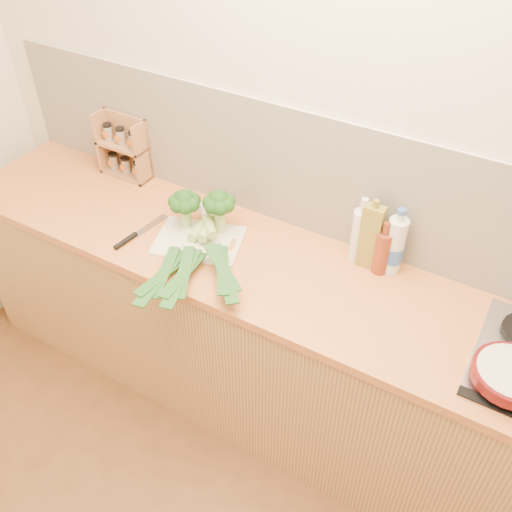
{
  "coord_description": "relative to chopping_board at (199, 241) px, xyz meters",
  "views": [
    {
      "loc": [
        0.73,
        -0.3,
        2.41
      ],
      "look_at": [
        -0.09,
        1.1,
        1.02
      ],
      "focal_mm": 40.0,
      "sensor_mm": 36.0,
      "label": 1
    }
  ],
  "objects": [
    {
      "name": "room_shell",
      "position": [
        0.42,
        0.31,
        0.26
      ],
      "size": [
        3.5,
        3.5,
        3.5
      ],
      "color": "beige",
      "rests_on": "ground"
    },
    {
      "name": "leek_front",
      "position": [
        -0.02,
        -0.01,
        0.03
      ],
      "size": [
        0.16,
        0.73,
        0.04
      ],
      "rotation": [
        0.0,
        0.0,
        0.14
      ],
      "color": "white",
      "rests_on": "chopping_board"
    },
    {
      "name": "broccoli_left",
      "position": [
        -0.1,
        0.05,
        0.13
      ],
      "size": [
        0.14,
        0.14,
        0.18
      ],
      "color": "#A3C472",
      "rests_on": "chopping_board"
    },
    {
      "name": "broccoli_right",
      "position": [
        0.04,
        0.1,
        0.14
      ],
      "size": [
        0.14,
        0.14,
        0.2
      ],
      "color": "#A3C472",
      "rests_on": "chopping_board"
    },
    {
      "name": "glass_bottle",
      "position": [
        0.61,
        0.24,
        0.12
      ],
      "size": [
        0.07,
        0.07,
        0.29
      ],
      "color": "silver",
      "rests_on": "counter"
    },
    {
      "name": "oil_tin",
      "position": [
        0.66,
        0.22,
        0.14
      ],
      "size": [
        0.08,
        0.05,
        0.31
      ],
      "color": "olive",
      "rests_on": "counter"
    },
    {
      "name": "chefs_knife",
      "position": [
        -0.26,
        -0.12,
        0.0
      ],
      "size": [
        0.06,
        0.3,
        0.02
      ],
      "rotation": [
        0.0,
        0.0,
        -0.12
      ],
      "color": "silver",
      "rests_on": "counter"
    },
    {
      "name": "skillet",
      "position": [
        1.28,
        -0.11,
        0.05
      ],
      "size": [
        0.36,
        0.25,
        0.04
      ],
      "rotation": [
        0.0,
        0.0,
        0.12
      ],
      "color": "#540E0F",
      "rests_on": "gas_hob"
    },
    {
      "name": "spice_rack",
      "position": [
        -0.6,
        0.26,
        0.13
      ],
      "size": [
        0.26,
        0.1,
        0.31
      ],
      "color": "#AC7949",
      "rests_on": "counter"
    },
    {
      "name": "leek_mid",
      "position": [
        0.04,
        -0.04,
        0.05
      ],
      "size": [
        0.23,
        0.64,
        0.04
      ],
      "rotation": [
        0.0,
        0.0,
        0.28
      ],
      "color": "white",
      "rests_on": "chopping_board"
    },
    {
      "name": "counter",
      "position": [
        0.42,
        0.02,
        -0.45
      ],
      "size": [
        3.2,
        0.62,
        0.9
      ],
      "color": "tan",
      "rests_on": "ground"
    },
    {
      "name": "water_bottle",
      "position": [
        0.75,
        0.24,
        0.11
      ],
      "size": [
        0.08,
        0.08,
        0.27
      ],
      "color": "silver",
      "rests_on": "counter"
    },
    {
      "name": "leek_back",
      "position": [
        0.09,
        -0.02,
        0.06
      ],
      "size": [
        0.47,
        0.48,
        0.04
      ],
      "rotation": [
        0.0,
        0.0,
        0.77
      ],
      "color": "white",
      "rests_on": "chopping_board"
    },
    {
      "name": "chopping_board",
      "position": [
        0.0,
        0.0,
        0.0
      ],
      "size": [
        0.42,
        0.35,
        0.01
      ],
      "primitive_type": "cube",
      "rotation": [
        0.0,
        0.0,
        0.3
      ],
      "color": "beige",
      "rests_on": "counter"
    },
    {
      "name": "amber_bottle",
      "position": [
        0.72,
        0.21,
        0.09
      ],
      "size": [
        0.06,
        0.06,
        0.24
      ],
      "color": "maroon",
      "rests_on": "counter"
    }
  ]
}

